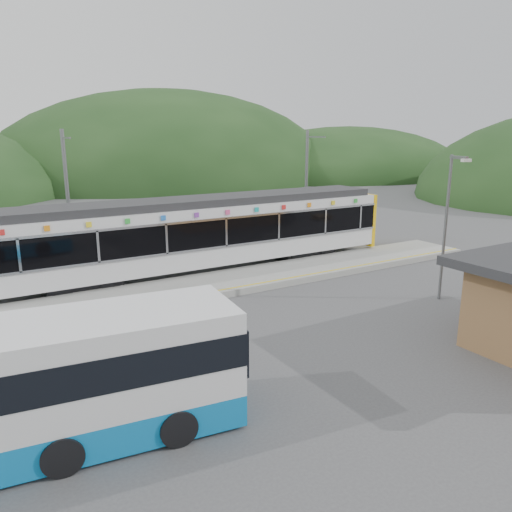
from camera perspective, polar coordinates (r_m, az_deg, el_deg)
ground at (r=20.96m, az=4.22°, el=-5.10°), size 120.00×120.00×0.00m
hills at (r=28.62m, az=8.24°, el=-0.05°), size 146.00×149.00×26.00m
platform at (r=23.55m, az=-0.41°, el=-2.54°), size 26.00×3.20×0.30m
yellow_line at (r=22.45m, az=1.28°, el=-2.96°), size 26.00×0.10×0.01m
train at (r=24.88m, az=-6.01°, el=2.80°), size 20.44×3.01×3.74m
catenary_mast_west at (r=25.31m, az=-20.66°, el=5.82°), size 0.18×1.80×7.00m
catenary_mast_east at (r=31.04m, az=5.80°, el=7.94°), size 0.18×1.80×7.00m
lamp_post at (r=21.61m, az=21.19°, el=4.34°), size 0.41×1.09×5.98m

